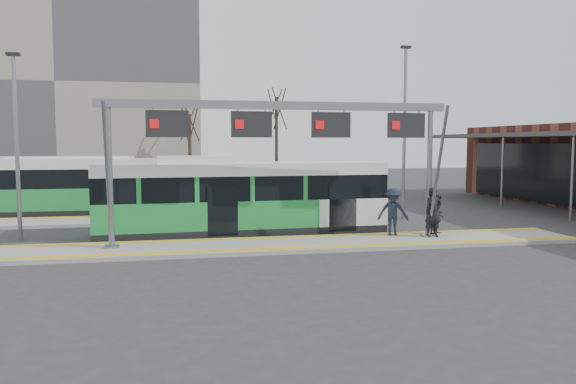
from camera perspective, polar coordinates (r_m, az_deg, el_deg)
The scene contains 17 objects.
ground at distance 20.90m, azimuth 0.56°, elevation -5.55°, with size 120.00×120.00×0.00m, color #2D2D30.
platform_main at distance 20.89m, azimuth 0.56°, elevation -5.34°, with size 22.00×3.00×0.15m, color gray.
platform_second at distance 28.35m, azimuth -10.78°, elevation -2.69°, with size 20.00×3.00×0.15m, color gray.
tactile_main at distance 20.87m, azimuth 0.56°, elevation -5.11°, with size 22.00×2.65×0.02m.
tactile_second at distance 29.48m, azimuth -10.81°, elevation -2.23°, with size 20.00×0.35×0.02m.
gantry at distance 20.73m, azimuth -0.53°, elevation 6.31°, with size 13.00×1.68×5.20m.
apartment_block at distance 57.20m, azimuth -21.48°, elevation 10.06°, with size 24.50×12.50×18.40m.
hero_bus at distance 23.68m, azimuth -4.70°, elevation -0.63°, with size 12.08×2.97×3.30m.
bg_bus_green at distance 31.74m, azimuth -17.07°, elevation 0.52°, with size 11.91×2.63×2.97m.
bg_bus_blue at distance 35.04m, azimuth -25.16°, elevation 0.74°, with size 11.88×3.30×3.06m.
passenger_a at distance 22.65m, azimuth 14.55°, elevation -2.01°, with size 0.71×0.47×1.95m, color black.
passenger_b at distance 23.48m, azimuth 14.95°, elevation -2.21°, with size 0.78×0.60×1.60m, color black.
passenger_c at distance 22.73m, azimuth 10.61°, elevation -1.99°, with size 1.22×0.70×1.89m, color #1B2231.
tree_left at distance 48.15m, azimuth -9.97°, elevation 6.77°, with size 1.40×1.40×7.08m.
tree_mid at distance 50.31m, azimuth -1.18°, elevation 8.39°, with size 1.40×1.40×8.97m.
lamp_west at distance 24.40m, azimuth -25.86°, elevation 4.66°, with size 0.50×0.25×7.30m.
lamp_east at distance 28.77m, azimuth 11.74°, elevation 6.33°, with size 0.50×0.25×8.60m.
Camera 1 is at (-4.25, -20.10, 3.82)m, focal length 35.00 mm.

